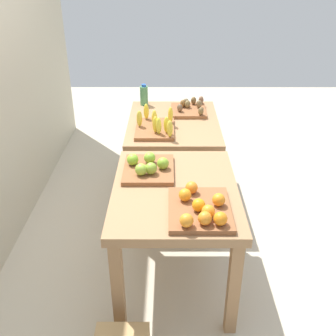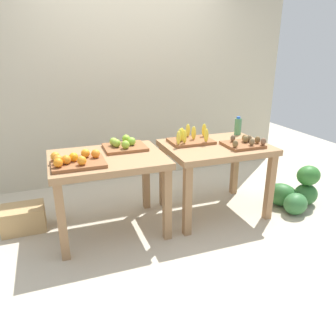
{
  "view_description": "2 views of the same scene",
  "coord_description": "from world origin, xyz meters",
  "px_view_note": "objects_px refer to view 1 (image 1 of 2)",
  "views": [
    {
      "loc": [
        -2.71,
        0.04,
        2.09
      ],
      "look_at": [
        0.03,
        0.05,
        0.58
      ],
      "focal_mm": 42.28,
      "sensor_mm": 36.0,
      "label": 1
    },
    {
      "loc": [
        -1.01,
        -2.83,
        1.69
      ],
      "look_at": [
        0.02,
        -0.03,
        0.58
      ],
      "focal_mm": 34.61,
      "sensor_mm": 36.0,
      "label": 2
    }
  ],
  "objects_px": {
    "orange_bin": "(200,208)",
    "watermelon_pile": "(192,139)",
    "kiwi_bin": "(189,109)",
    "water_bottle": "(144,95)",
    "banana_crate": "(156,126)",
    "display_table_right": "(173,133)",
    "display_table_left": "(175,202)",
    "apple_bin": "(148,167)"
  },
  "relations": [
    {
      "from": "display_table_right",
      "to": "orange_bin",
      "type": "height_order",
      "value": "orange_bin"
    },
    {
      "from": "water_bottle",
      "to": "display_table_left",
      "type": "bearing_deg",
      "value": -169.67
    },
    {
      "from": "orange_bin",
      "to": "water_bottle",
      "type": "height_order",
      "value": "water_bottle"
    },
    {
      "from": "display_table_right",
      "to": "watermelon_pile",
      "type": "xyz_separation_m",
      "value": [
        0.92,
        -0.23,
        -0.48
      ]
    },
    {
      "from": "display_table_left",
      "to": "watermelon_pile",
      "type": "xyz_separation_m",
      "value": [
        2.04,
        -0.23,
        -0.48
      ]
    },
    {
      "from": "display_table_right",
      "to": "apple_bin",
      "type": "distance_m",
      "value": 0.95
    },
    {
      "from": "display_table_right",
      "to": "orange_bin",
      "type": "distance_m",
      "value": 1.42
    },
    {
      "from": "display_table_left",
      "to": "orange_bin",
      "type": "xyz_separation_m",
      "value": [
        -0.29,
        -0.14,
        0.15
      ]
    },
    {
      "from": "display_table_right",
      "to": "banana_crate",
      "type": "height_order",
      "value": "banana_crate"
    },
    {
      "from": "display_table_left",
      "to": "water_bottle",
      "type": "relative_size",
      "value": 5.05
    },
    {
      "from": "water_bottle",
      "to": "kiwi_bin",
      "type": "bearing_deg",
      "value": -113.82
    },
    {
      "from": "display_table_left",
      "to": "water_bottle",
      "type": "distance_m",
      "value": 1.58
    },
    {
      "from": "watermelon_pile",
      "to": "apple_bin",
      "type": "bearing_deg",
      "value": 167.5
    },
    {
      "from": "apple_bin",
      "to": "kiwi_bin",
      "type": "height_order",
      "value": "apple_bin"
    },
    {
      "from": "watermelon_pile",
      "to": "orange_bin",
      "type": "bearing_deg",
      "value": 177.87
    },
    {
      "from": "apple_bin",
      "to": "banana_crate",
      "type": "relative_size",
      "value": 0.9
    },
    {
      "from": "banana_crate",
      "to": "kiwi_bin",
      "type": "distance_m",
      "value": 0.54
    },
    {
      "from": "kiwi_bin",
      "to": "watermelon_pile",
      "type": "height_order",
      "value": "kiwi_bin"
    },
    {
      "from": "banana_crate",
      "to": "display_table_right",
      "type": "bearing_deg",
      "value": -33.81
    },
    {
      "from": "kiwi_bin",
      "to": "orange_bin",
      "type": "bearing_deg",
      "value": 179.57
    },
    {
      "from": "display_table_right",
      "to": "watermelon_pile",
      "type": "height_order",
      "value": "display_table_right"
    },
    {
      "from": "kiwi_bin",
      "to": "watermelon_pile",
      "type": "xyz_separation_m",
      "value": [
        0.68,
        -0.07,
        -0.62
      ]
    },
    {
      "from": "water_bottle",
      "to": "display_table_right",
      "type": "bearing_deg",
      "value": -146.39
    },
    {
      "from": "orange_bin",
      "to": "apple_bin",
      "type": "xyz_separation_m",
      "value": [
        0.49,
        0.32,
        -0.0
      ]
    },
    {
      "from": "water_bottle",
      "to": "watermelon_pile",
      "type": "xyz_separation_m",
      "value": [
        0.49,
        -0.51,
        -0.69
      ]
    },
    {
      "from": "kiwi_bin",
      "to": "display_table_right",
      "type": "bearing_deg",
      "value": 146.84
    },
    {
      "from": "display_table_right",
      "to": "kiwi_bin",
      "type": "xyz_separation_m",
      "value": [
        0.23,
        -0.15,
        0.14
      ]
    },
    {
      "from": "display_table_left",
      "to": "watermelon_pile",
      "type": "height_order",
      "value": "display_table_left"
    },
    {
      "from": "banana_crate",
      "to": "display_table_left",
      "type": "bearing_deg",
      "value": -170.59
    },
    {
      "from": "water_bottle",
      "to": "apple_bin",
      "type": "bearing_deg",
      "value": -175.71
    },
    {
      "from": "water_bottle",
      "to": "watermelon_pile",
      "type": "relative_size",
      "value": 0.31
    },
    {
      "from": "orange_bin",
      "to": "kiwi_bin",
      "type": "relative_size",
      "value": 1.19
    },
    {
      "from": "orange_bin",
      "to": "kiwi_bin",
      "type": "bearing_deg",
      "value": -0.43
    },
    {
      "from": "display_table_left",
      "to": "kiwi_bin",
      "type": "xyz_separation_m",
      "value": [
        1.35,
        -0.15,
        0.14
      ]
    },
    {
      "from": "kiwi_bin",
      "to": "water_bottle",
      "type": "bearing_deg",
      "value": 66.18
    },
    {
      "from": "display_table_right",
      "to": "orange_bin",
      "type": "bearing_deg",
      "value": -174.35
    },
    {
      "from": "banana_crate",
      "to": "watermelon_pile",
      "type": "xyz_separation_m",
      "value": [
        1.14,
        -0.37,
        -0.64
      ]
    },
    {
      "from": "apple_bin",
      "to": "display_table_right",
      "type": "bearing_deg",
      "value": -11.12
    },
    {
      "from": "display_table_right",
      "to": "apple_bin",
      "type": "relative_size",
      "value": 2.6
    },
    {
      "from": "display_table_left",
      "to": "banana_crate",
      "type": "height_order",
      "value": "banana_crate"
    },
    {
      "from": "orange_bin",
      "to": "watermelon_pile",
      "type": "distance_m",
      "value": 2.41
    },
    {
      "from": "display_table_right",
      "to": "apple_bin",
      "type": "bearing_deg",
      "value": 168.88
    }
  ]
}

